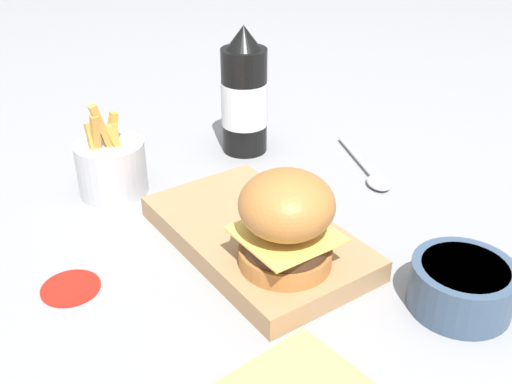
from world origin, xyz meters
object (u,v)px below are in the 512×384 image
(fries_basket, at_px, (111,166))
(side_bowl, at_px, (462,285))
(serving_board, at_px, (256,236))
(spoon, at_px, (372,175))
(ketchup_bottle, at_px, (244,97))
(burger, at_px, (286,220))

(fries_basket, height_order, side_bowl, fries_basket)
(serving_board, height_order, spoon, serving_board)
(ketchup_bottle, relative_size, spoon, 1.15)
(burger, height_order, fries_basket, fries_basket)
(burger, xyz_separation_m, side_bowl, (-0.14, -0.13, -0.06))
(serving_board, height_order, fries_basket, fries_basket)
(burger, distance_m, side_bowl, 0.20)
(fries_basket, distance_m, side_bowl, 0.50)
(burger, xyz_separation_m, fries_basket, (0.31, 0.08, -0.04))
(burger, distance_m, fries_basket, 0.32)
(spoon, bearing_deg, ketchup_bottle, -131.38)
(serving_board, distance_m, burger, 0.11)
(burger, height_order, ketchup_bottle, ketchup_bottle)
(serving_board, xyz_separation_m, fries_basket, (0.23, 0.09, 0.03))
(ketchup_bottle, bearing_deg, side_bowl, 176.50)
(burger, height_order, spoon, burger)
(serving_board, relative_size, fries_basket, 2.04)
(ketchup_bottle, bearing_deg, spoon, -153.05)
(spoon, bearing_deg, burger, -43.04)
(burger, xyz_separation_m, ketchup_bottle, (0.32, -0.16, 0.01))
(fries_basket, bearing_deg, ketchup_bottle, -87.94)
(serving_board, bearing_deg, fries_basket, 21.43)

